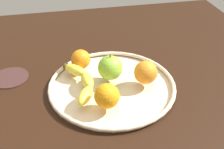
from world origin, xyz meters
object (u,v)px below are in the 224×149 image
at_px(apple, 112,68).
at_px(banana, 82,81).
at_px(orange_front_left, 107,96).
at_px(ambient_coaster, 10,77).
at_px(orange_front_right, 146,72).
at_px(orange_back_right, 81,59).
at_px(fruit_bowl, 112,85).

bearing_deg(apple, banana, 101.63).
height_order(orange_front_left, ambient_coaster, orange_front_left).
bearing_deg(orange_front_right, banana, 83.12).
bearing_deg(orange_back_right, banana, 174.45).
bearing_deg(banana, orange_front_left, -159.11).
height_order(apple, orange_front_left, apple).
height_order(fruit_bowl, banana, banana).
height_order(orange_front_right, ambient_coaster, orange_front_right).
distance_m(orange_front_left, ambient_coaster, 0.34).
height_order(orange_front_right, orange_front_left, orange_front_right).
relative_size(fruit_bowl, orange_front_right, 5.48).
bearing_deg(orange_front_left, fruit_bowl, -19.17).
bearing_deg(orange_back_right, orange_front_left, -166.89).
bearing_deg(apple, orange_front_left, 162.98).
distance_m(apple, orange_front_right, 0.10).
xyz_separation_m(apple, orange_front_right, (-0.04, -0.09, -0.00)).
height_order(banana, apple, apple).
bearing_deg(apple, orange_front_right, -114.05).
bearing_deg(banana, orange_back_right, -12.63).
height_order(banana, orange_front_right, orange_front_right).
bearing_deg(fruit_bowl, orange_front_right, -99.00).
bearing_deg(orange_back_right, orange_front_right, -123.33).
xyz_separation_m(fruit_bowl, orange_back_right, (0.10, 0.08, 0.04)).
relative_size(fruit_bowl, ambient_coaster, 3.27).
bearing_deg(apple, fruit_bowl, 171.35).
xyz_separation_m(orange_front_right, orange_back_right, (0.11, 0.17, -0.00)).
height_order(fruit_bowl, orange_front_left, orange_front_left).
xyz_separation_m(orange_back_right, orange_front_left, (-0.19, -0.05, 0.00)).
xyz_separation_m(apple, ambient_coaster, (0.09, 0.30, -0.05)).
relative_size(banana, orange_front_left, 3.15).
distance_m(fruit_bowl, orange_front_left, 0.11).
relative_size(fruit_bowl, orange_front_left, 5.64).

